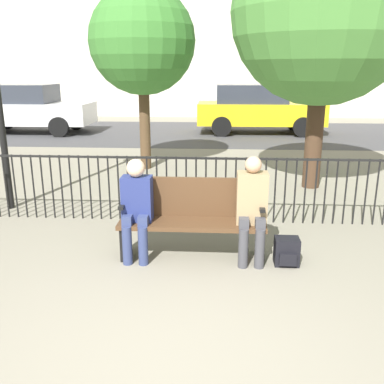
{
  "coord_description": "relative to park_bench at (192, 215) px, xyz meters",
  "views": [
    {
      "loc": [
        0.28,
        -2.64,
        2.14
      ],
      "look_at": [
        0.0,
        1.97,
        0.8
      ],
      "focal_mm": 40.0,
      "sensor_mm": 36.0,
      "label": 1
    }
  ],
  "objects": [
    {
      "name": "street_surface",
      "position": [
        0.0,
        9.95,
        -0.49
      ],
      "size": [
        24.0,
        6.0,
        0.01
      ],
      "color": "#3D3D3F",
      "rests_on": "ground"
    },
    {
      "name": "tree_0",
      "position": [
        2.03,
        3.17,
        2.55
      ],
      "size": [
        3.15,
        3.15,
        4.63
      ],
      "color": "#422D1E",
      "rests_on": "ground"
    },
    {
      "name": "ground_plane",
      "position": [
        0.0,
        -2.05,
        -0.49
      ],
      "size": [
        80.0,
        80.0,
        0.0
      ],
      "primitive_type": "plane",
      "color": "gray"
    },
    {
      "name": "tree_1",
      "position": [
        -1.31,
        4.52,
        2.17
      ],
      "size": [
        2.19,
        2.19,
        3.78
      ],
      "color": "#4C3823",
      "rests_on": "ground"
    },
    {
      "name": "parked_car_1",
      "position": [
        -6.23,
        9.66,
        0.35
      ],
      "size": [
        4.2,
        1.94,
        1.62
      ],
      "color": "silver",
      "rests_on": "ground"
    },
    {
      "name": "backpack",
      "position": [
        1.08,
        -0.2,
        -0.34
      ],
      "size": [
        0.27,
        0.25,
        0.31
      ],
      "color": "black",
      "rests_on": "ground"
    },
    {
      "name": "park_bench",
      "position": [
        0.0,
        0.0,
        0.0
      ],
      "size": [
        1.68,
        0.45,
        0.92
      ],
      "color": "#4C331E",
      "rests_on": "ground"
    },
    {
      "name": "seated_person_1",
      "position": [
        0.67,
        -0.13,
        0.18
      ],
      "size": [
        0.34,
        0.39,
        1.22
      ],
      "color": "#3D3D42",
      "rests_on": "ground"
    },
    {
      "name": "parked_car_0",
      "position": [
        1.6,
        10.08,
        0.35
      ],
      "size": [
        4.2,
        1.94,
        1.62
      ],
      "color": "yellow",
      "rests_on": "ground"
    },
    {
      "name": "seated_person_0",
      "position": [
        -0.63,
        -0.13,
        0.17
      ],
      "size": [
        0.34,
        0.39,
        1.17
      ],
      "color": "navy",
      "rests_on": "ground"
    },
    {
      "name": "fence_railing",
      "position": [
        -0.02,
        1.17,
        0.07
      ],
      "size": [
        9.01,
        0.03,
        0.95
      ],
      "color": "black",
      "rests_on": "ground"
    }
  ]
}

